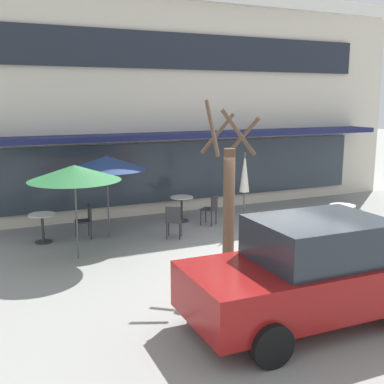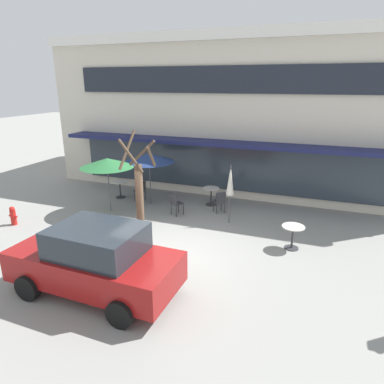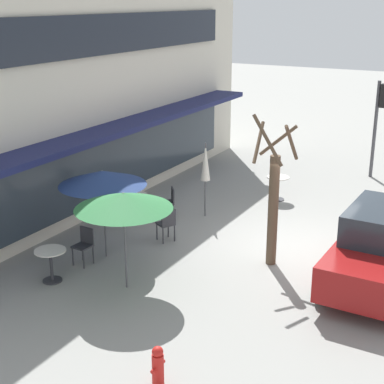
% 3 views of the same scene
% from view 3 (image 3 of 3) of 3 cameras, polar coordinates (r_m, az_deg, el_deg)
% --- Properties ---
extents(ground_plane, '(80.00, 80.00, 0.00)m').
position_cam_3_polar(ground_plane, '(15.22, 10.11, -5.48)').
color(ground_plane, gray).
extents(cafe_table_near_wall, '(0.70, 0.70, 0.76)m').
position_cam_3_polar(cafe_table_near_wall, '(16.84, -5.51, -1.03)').
color(cafe_table_near_wall, '#333338').
rests_on(cafe_table_near_wall, ground).
extents(cafe_table_streetside, '(0.70, 0.70, 0.76)m').
position_cam_3_polar(cafe_table_streetside, '(18.61, 8.32, 0.75)').
color(cafe_table_streetside, '#333338').
rests_on(cafe_table_streetside, ground).
extents(cafe_table_by_tree, '(0.70, 0.70, 0.76)m').
position_cam_3_polar(cafe_table_by_tree, '(13.54, -13.53, -6.44)').
color(cafe_table_by_tree, '#333338').
rests_on(cafe_table_by_tree, ground).
extents(patio_umbrella_green_folded, '(0.28, 0.28, 2.20)m').
position_cam_3_polar(patio_umbrella_green_folded, '(16.71, 1.31, 2.90)').
color(patio_umbrella_green_folded, '#4C4C51').
rests_on(patio_umbrella_green_folded, ground).
extents(patio_umbrella_cream_folded, '(2.10, 2.10, 2.20)m').
position_cam_3_polar(patio_umbrella_cream_folded, '(12.41, -6.66, -0.84)').
color(patio_umbrella_cream_folded, '#4C4C51').
rests_on(patio_umbrella_cream_folded, ground).
extents(patio_umbrella_corner_open, '(2.10, 2.10, 2.20)m').
position_cam_3_polar(patio_umbrella_corner_open, '(14.04, -8.68, 1.36)').
color(patio_umbrella_corner_open, '#4C4C51').
rests_on(patio_umbrella_corner_open, ground).
extents(cafe_chair_0, '(0.56, 0.56, 0.89)m').
position_cam_3_polar(cafe_chair_0, '(16.93, -2.22, -0.81)').
color(cafe_chair_0, '#333338').
rests_on(cafe_chair_0, ground).
extents(cafe_chair_1, '(0.42, 0.42, 0.89)m').
position_cam_3_polar(cafe_chair_1, '(14.25, -10.39, -4.89)').
color(cafe_chair_1, '#333338').
rests_on(cafe_chair_1, ground).
extents(cafe_chair_2, '(0.55, 0.55, 0.89)m').
position_cam_3_polar(cafe_chair_2, '(15.27, -2.45, -2.98)').
color(cafe_chair_2, '#333338').
rests_on(cafe_chair_2, ground).
extents(parked_sedan, '(4.24, 2.10, 1.76)m').
position_cam_3_polar(parked_sedan, '(13.55, 18.15, -5.17)').
color(parked_sedan, maroon).
rests_on(parked_sedan, ground).
extents(street_tree, '(1.04, 0.95, 3.65)m').
position_cam_3_polar(street_tree, '(13.76, 7.87, -0.78)').
color(street_tree, brown).
rests_on(street_tree, ground).
extents(traffic_light_pole, '(0.26, 0.44, 3.40)m').
position_cam_3_polar(traffic_light_pole, '(21.41, 17.72, 7.30)').
color(traffic_light_pole, '#47474C').
rests_on(traffic_light_pole, ground).
extents(fire_hydrant, '(0.36, 0.20, 0.71)m').
position_cam_3_polar(fire_hydrant, '(10.03, -3.33, -16.43)').
color(fire_hydrant, red).
rests_on(fire_hydrant, ground).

